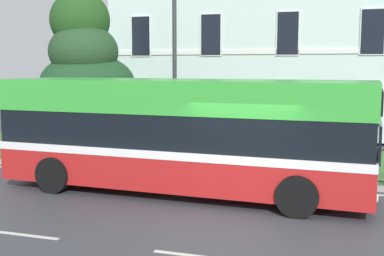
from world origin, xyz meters
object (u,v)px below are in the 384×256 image
(single_decker_bus, at_px, (183,134))
(litter_bin, at_px, (254,154))
(georgian_townhouse, at_px, (299,19))
(street_lamp_post, at_px, (175,55))
(evergreen_tree, at_px, (85,80))

(single_decker_bus, relative_size, litter_bin, 8.53)
(georgian_townhouse, bearing_deg, street_lamp_post, -104.16)
(single_decker_bus, relative_size, street_lamp_post, 1.59)
(evergreen_tree, bearing_deg, litter_bin, -21.29)
(evergreen_tree, height_order, litter_bin, evergreen_tree)
(georgian_townhouse, distance_m, evergreen_tree, 11.90)
(evergreen_tree, relative_size, litter_bin, 5.34)
(litter_bin, bearing_deg, single_decker_bus, -120.06)
(evergreen_tree, distance_m, litter_bin, 8.21)
(georgian_townhouse, height_order, single_decker_bus, georgian_townhouse)
(georgian_townhouse, distance_m, street_lamp_post, 11.61)
(evergreen_tree, xyz_separation_m, street_lamp_post, (4.63, -2.25, 0.88))
(georgian_townhouse, height_order, evergreen_tree, georgian_townhouse)
(georgian_townhouse, height_order, litter_bin, georgian_townhouse)
(single_decker_bus, xyz_separation_m, litter_bin, (1.43, 2.47, -0.88))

